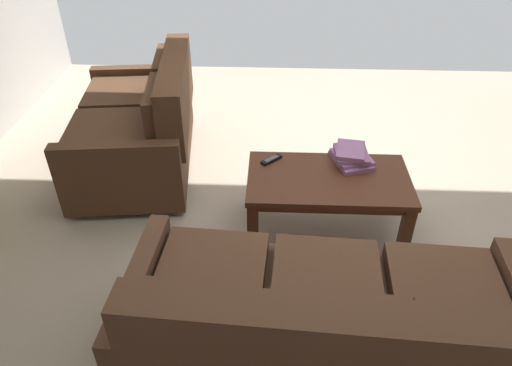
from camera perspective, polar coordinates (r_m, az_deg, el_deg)
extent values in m
cube|color=tan|center=(3.43, 8.90, -4.83)|extent=(5.93, 5.70, 0.01)
cylinder|color=black|center=(3.02, 22.84, -14.10)|extent=(0.05, 0.05, 0.06)
cylinder|color=black|center=(2.93, -8.04, -12.69)|extent=(0.05, 0.05, 0.06)
cube|color=brown|center=(2.49, 8.02, -17.20)|extent=(1.75, 0.95, 0.35)
cube|color=brown|center=(2.44, 22.31, -13.68)|extent=(0.57, 0.78, 0.10)
cube|color=brown|center=(2.33, 8.48, -13.48)|extent=(0.57, 0.78, 0.10)
cube|color=brown|center=(2.35, -5.79, -12.48)|extent=(0.57, 0.78, 0.10)
cube|color=brown|center=(1.99, 9.03, -19.36)|extent=(1.71, 0.28, 0.46)
cube|color=brown|center=(2.18, 24.70, -16.79)|extent=(0.52, 0.15, 0.33)
cube|color=brown|center=(2.05, 8.95, -16.85)|extent=(0.52, 0.15, 0.33)
cube|color=brown|center=(2.08, -7.45, -15.63)|extent=(0.52, 0.15, 0.33)
cube|color=brown|center=(2.53, -13.35, -14.29)|extent=(0.15, 0.85, 0.51)
cylinder|color=black|center=(4.61, -17.52, 5.79)|extent=(0.06, 0.06, 0.06)
cylinder|color=black|center=(3.75, -20.44, -2.37)|extent=(0.06, 0.06, 0.06)
cylinder|color=black|center=(4.49, -8.35, 6.31)|extent=(0.06, 0.06, 0.06)
cylinder|color=black|center=(3.60, -9.21, -2.01)|extent=(0.06, 0.06, 0.06)
cube|color=#4C301E|center=(3.97, -14.33, 5.12)|extent=(0.99, 1.31, 0.39)
cube|color=#4C301E|center=(4.13, -14.52, 10.22)|extent=(0.81, 0.65, 0.10)
cube|color=#4C301E|center=(3.59, -15.88, 6.01)|extent=(0.81, 0.65, 0.10)
cube|color=#4C301E|center=(3.73, -9.60, 10.69)|extent=(0.31, 1.24, 0.50)
cube|color=#4C301E|center=(4.03, -10.88, 12.43)|extent=(0.18, 0.56, 0.36)
cube|color=#4C301E|center=(3.47, -11.77, 8.44)|extent=(0.18, 0.56, 0.36)
cube|color=#4C301E|center=(4.52, -13.30, 10.16)|extent=(0.86, 0.19, 0.55)
cube|color=#4C301E|center=(3.38, -16.01, 0.44)|extent=(0.86, 0.19, 0.55)
cube|color=#4C2819|center=(3.12, 8.71, 0.40)|extent=(1.05, 0.59, 0.04)
cube|color=#4C2819|center=(3.14, 8.64, -0.27)|extent=(0.97, 0.53, 0.05)
cube|color=#4C2819|center=(3.53, 15.85, -0.41)|extent=(0.07, 0.07, 0.40)
cube|color=#4C2819|center=(3.43, 0.03, -0.02)|extent=(0.07, 0.07, 0.40)
cube|color=#4C2819|center=(3.15, 17.49, -5.75)|extent=(0.07, 0.07, 0.40)
cube|color=#4C2819|center=(3.04, -0.37, -5.51)|extent=(0.07, 0.07, 0.40)
cube|color=#996699|center=(3.27, 11.34, 2.64)|extent=(0.29, 0.34, 0.03)
cube|color=#996699|center=(3.26, 11.43, 3.12)|extent=(0.29, 0.30, 0.02)
cube|color=#996699|center=(3.25, 11.37, 3.44)|extent=(0.22, 0.25, 0.03)
cube|color=#996699|center=(3.22, 11.28, 3.85)|extent=(0.22, 0.27, 0.03)
cube|color=black|center=(3.22, 1.86, 2.81)|extent=(0.15, 0.14, 0.02)
cube|color=#59595B|center=(3.22, 1.87, 2.98)|extent=(0.10, 0.10, 0.00)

